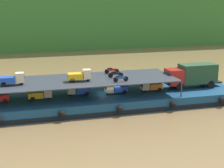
{
  "coord_description": "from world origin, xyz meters",
  "views": [
    {
      "loc": [
        -11.44,
        -41.69,
        13.24
      ],
      "look_at": [
        0.39,
        0.0,
        2.7
      ],
      "focal_mm": 57.79,
      "sensor_mm": 36.0,
      "label": 1
    }
  ],
  "objects": [
    {
      "name": "mini_truck_upper_stern",
      "position": [
        -11.47,
        -0.6,
        4.19
      ],
      "size": [
        2.76,
        1.24,
        1.38
      ],
      "color": "#1E47B7",
      "rests_on": "cargo_rack"
    },
    {
      "name": "motorcycle_upper_port",
      "position": [
        0.78,
        -2.36,
        3.93
      ],
      "size": [
        1.9,
        0.55,
        0.87
      ],
      "color": "black",
      "rests_on": "cargo_rack"
    },
    {
      "name": "cargo_rack",
      "position": [
        -3.8,
        0.0,
        3.44
      ],
      "size": [
        23.61,
        7.87,
        2.0
      ],
      "color": "#2D333D",
      "rests_on": "cargo_barge"
    },
    {
      "name": "mini_truck_lower_bow",
      "position": [
        5.43,
        -0.33,
        2.19
      ],
      "size": [
        2.78,
        1.27,
        1.38
      ],
      "color": "orange",
      "rests_on": "cargo_barge"
    },
    {
      "name": "mini_truck_upper_mid",
      "position": [
        -3.78,
        -0.78,
        4.19
      ],
      "size": [
        2.78,
        1.27,
        1.38
      ],
      "color": "gold",
      "rests_on": "cargo_rack"
    },
    {
      "name": "mini_truck_lower_aft",
      "position": [
        -8.41,
        -0.39,
        2.19
      ],
      "size": [
        2.74,
        1.21,
        1.38
      ],
      "color": "gold",
      "rests_on": "cargo_barge"
    },
    {
      "name": "covered_lorry",
      "position": [
        11.42,
        0.08,
        3.19
      ],
      "size": [
        7.87,
        2.34,
        3.1
      ],
      "color": "maroon",
      "rests_on": "cargo_barge"
    },
    {
      "name": "ground_plane",
      "position": [
        0.0,
        0.0,
        0.0
      ],
      "size": [
        400.0,
        400.0,
        0.0
      ],
      "primitive_type": "plane",
      "color": "brown"
    },
    {
      "name": "mini_truck_lower_mid",
      "position": [
        -3.85,
        0.25,
        2.19
      ],
      "size": [
        2.74,
        1.21,
        1.38
      ],
      "color": "#1E47B7",
      "rests_on": "cargo_barge"
    },
    {
      "name": "mini_truck_lower_fore",
      "position": [
        0.74,
        -0.33,
        2.19
      ],
      "size": [
        2.79,
        1.28,
        1.38
      ],
      "color": "#1E47B7",
      "rests_on": "cargo_barge"
    },
    {
      "name": "cargo_barge",
      "position": [
        0.0,
        -0.04,
        0.75
      ],
      "size": [
        32.81,
        9.3,
        1.5
      ],
      "color": "navy",
      "rests_on": "ground"
    },
    {
      "name": "motorcycle_upper_centre",
      "position": [
        0.84,
        0.0,
        3.93
      ],
      "size": [
        1.9,
        0.55,
        0.87
      ],
      "color": "black",
      "rests_on": "cargo_rack"
    },
    {
      "name": "motorcycle_upper_stbd",
      "position": [
        1.01,
        2.36,
        3.93
      ],
      "size": [
        1.9,
        0.55,
        0.87
      ],
      "color": "black",
      "rests_on": "cargo_rack"
    }
  ]
}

